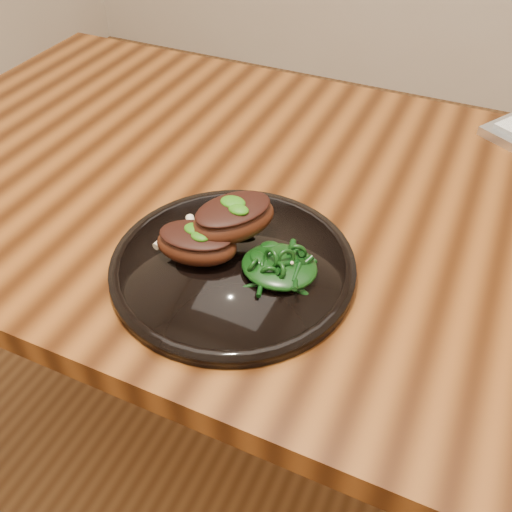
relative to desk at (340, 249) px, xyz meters
The scene contains 6 objects.
desk is the anchor object (origin of this frame).
plate 0.23m from the desk, 114.99° to the right, with size 0.32×0.32×0.02m.
lamb_chop_front 0.28m from the desk, 123.58° to the right, with size 0.12×0.09×0.05m.
lamb_chop_back 0.24m from the desk, 122.70° to the right, with size 0.13×0.14×0.05m.
herb_smear 0.21m from the desk, 135.80° to the right, with size 0.09×0.06×0.01m, color #174F08.
greens_heap 0.22m from the desk, 98.56° to the right, with size 0.10×0.09×0.04m.
Camera 1 is at (0.16, -0.68, 1.26)m, focal length 40.00 mm.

